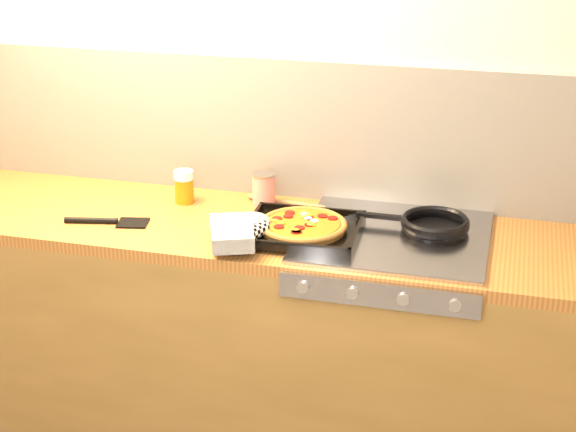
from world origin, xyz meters
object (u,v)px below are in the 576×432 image
(pizza_on_tray, at_px, (284,227))
(tomato_can, at_px, (264,189))
(juice_glass, at_px, (184,186))
(frying_pan, at_px, (433,224))

(pizza_on_tray, distance_m, tomato_can, 0.32)
(pizza_on_tray, height_order, tomato_can, tomato_can)
(tomato_can, xyz_separation_m, juice_glass, (-0.28, -0.05, 0.00))
(pizza_on_tray, relative_size, frying_pan, 1.30)
(juice_glass, bearing_deg, tomato_can, 10.58)
(tomato_can, height_order, juice_glass, juice_glass)
(pizza_on_tray, relative_size, juice_glass, 4.12)
(juice_glass, bearing_deg, pizza_on_tray, -27.91)
(pizza_on_tray, height_order, frying_pan, pizza_on_tray)
(frying_pan, xyz_separation_m, juice_glass, (-0.89, 0.06, 0.02))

